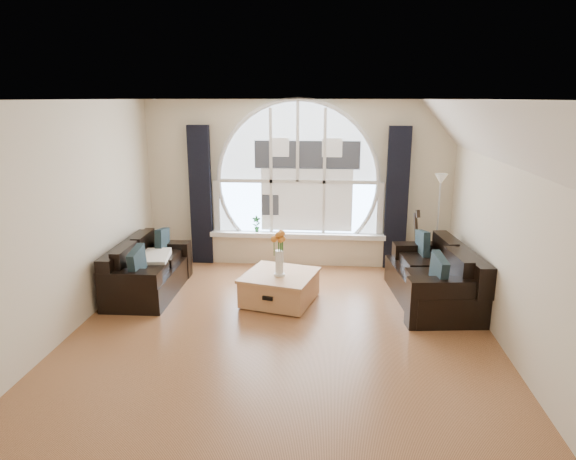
# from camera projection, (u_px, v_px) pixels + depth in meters

# --- Properties ---
(ground) EXTENTS (5.00, 5.50, 0.01)m
(ground) POSITION_uv_depth(u_px,v_px,m) (281.00, 335.00, 5.99)
(ground) COLOR brown
(ground) RESTS_ON ground
(ceiling) EXTENTS (5.00, 5.50, 0.01)m
(ceiling) POSITION_uv_depth(u_px,v_px,m) (281.00, 100.00, 5.31)
(ceiling) COLOR silver
(ceiling) RESTS_ON ground
(wall_back) EXTENTS (5.00, 0.01, 2.70)m
(wall_back) POSITION_uv_depth(u_px,v_px,m) (298.00, 184.00, 8.30)
(wall_back) COLOR beige
(wall_back) RESTS_ON ground
(wall_front) EXTENTS (5.00, 0.01, 2.70)m
(wall_front) POSITION_uv_depth(u_px,v_px,m) (235.00, 336.00, 3.00)
(wall_front) COLOR beige
(wall_front) RESTS_ON ground
(wall_left) EXTENTS (0.01, 5.50, 2.70)m
(wall_left) POSITION_uv_depth(u_px,v_px,m) (66.00, 220.00, 5.86)
(wall_left) COLOR beige
(wall_left) RESTS_ON ground
(wall_right) EXTENTS (0.01, 5.50, 2.70)m
(wall_right) POSITION_uv_depth(u_px,v_px,m) (512.00, 229.00, 5.44)
(wall_right) COLOR beige
(wall_right) RESTS_ON ground
(attic_slope) EXTENTS (0.92, 5.50, 0.72)m
(attic_slope) POSITION_uv_depth(u_px,v_px,m) (493.00, 135.00, 5.21)
(attic_slope) COLOR silver
(attic_slope) RESTS_ON ground
(arched_window) EXTENTS (2.60, 0.06, 2.15)m
(arched_window) POSITION_uv_depth(u_px,v_px,m) (298.00, 167.00, 8.20)
(arched_window) COLOR silver
(arched_window) RESTS_ON wall_back
(window_sill) EXTENTS (2.90, 0.22, 0.08)m
(window_sill) POSITION_uv_depth(u_px,v_px,m) (297.00, 235.00, 8.41)
(window_sill) COLOR white
(window_sill) RESTS_ON wall_back
(window_frame) EXTENTS (2.76, 0.08, 2.15)m
(window_frame) POSITION_uv_depth(u_px,v_px,m) (298.00, 168.00, 8.17)
(window_frame) COLOR white
(window_frame) RESTS_ON wall_back
(neighbor_house) EXTENTS (1.70, 0.02, 1.50)m
(neighbor_house) POSITION_uv_depth(u_px,v_px,m) (307.00, 175.00, 8.20)
(neighbor_house) COLOR silver
(neighbor_house) RESTS_ON wall_back
(curtain_left) EXTENTS (0.35, 0.12, 2.30)m
(curtain_left) POSITION_uv_depth(u_px,v_px,m) (201.00, 196.00, 8.37)
(curtain_left) COLOR black
(curtain_left) RESTS_ON ground
(curtain_right) EXTENTS (0.35, 0.12, 2.30)m
(curtain_right) POSITION_uv_depth(u_px,v_px,m) (397.00, 199.00, 8.10)
(curtain_right) COLOR black
(curtain_right) RESTS_ON ground
(sofa_left) EXTENTS (0.84, 1.63, 0.72)m
(sofa_left) POSITION_uv_depth(u_px,v_px,m) (148.00, 266.00, 7.20)
(sofa_left) COLOR black
(sofa_left) RESTS_ON ground
(sofa_right) EXTENTS (1.10, 1.88, 0.79)m
(sofa_right) POSITION_uv_depth(u_px,v_px,m) (432.00, 274.00, 6.86)
(sofa_right) COLOR black
(sofa_right) RESTS_ON ground
(coffee_chest) EXTENTS (1.12, 1.12, 0.45)m
(coffee_chest) POSITION_uv_depth(u_px,v_px,m) (280.00, 286.00, 6.91)
(coffee_chest) COLOR tan
(coffee_chest) RESTS_ON ground
(throw_blanket) EXTENTS (0.62, 0.62, 0.10)m
(throw_blanket) POSITION_uv_depth(u_px,v_px,m) (149.00, 258.00, 7.24)
(throw_blanket) COLOR silver
(throw_blanket) RESTS_ON sofa_left
(vase_flowers) EXTENTS (0.24, 0.24, 0.70)m
(vase_flowers) POSITION_uv_depth(u_px,v_px,m) (279.00, 248.00, 6.69)
(vase_flowers) COLOR white
(vase_flowers) RESTS_ON coffee_chest
(floor_lamp) EXTENTS (0.24, 0.24, 1.60)m
(floor_lamp) POSITION_uv_depth(u_px,v_px,m) (437.00, 225.00, 7.89)
(floor_lamp) COLOR #B2B2B2
(floor_lamp) RESTS_ON ground
(guitar) EXTENTS (0.43, 0.37, 1.06)m
(guitar) POSITION_uv_depth(u_px,v_px,m) (415.00, 241.00, 7.96)
(guitar) COLOR brown
(guitar) RESTS_ON ground
(potted_plant) EXTENTS (0.16, 0.12, 0.27)m
(potted_plant) POSITION_uv_depth(u_px,v_px,m) (256.00, 224.00, 8.43)
(potted_plant) COLOR #1E6023
(potted_plant) RESTS_ON window_sill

